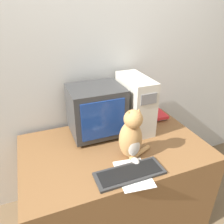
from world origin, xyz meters
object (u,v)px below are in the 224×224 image
object	(u,v)px
pen	(104,170)
cat	(132,136)
crt_monitor	(96,111)
computer_tower	(135,103)
book_stack	(156,115)
keyboard	(130,173)

from	to	relation	value
pen	cat	bearing A→B (deg)	17.04
crt_monitor	cat	world-z (taller)	crt_monitor
computer_tower	cat	bearing A→B (deg)	-119.72
computer_tower	book_stack	bearing A→B (deg)	15.79
crt_monitor	pen	distance (m)	0.53
keyboard	book_stack	world-z (taller)	book_stack
computer_tower	pen	distance (m)	0.68
crt_monitor	cat	size ratio (longest dim) A/B	1.08
computer_tower	cat	world-z (taller)	computer_tower
crt_monitor	computer_tower	distance (m)	0.35
keyboard	book_stack	xyz separation A→B (m)	(0.59, 0.62, 0.02)
computer_tower	cat	distance (m)	0.43
crt_monitor	book_stack	xyz separation A→B (m)	(0.63, 0.06, -0.19)
cat	pen	bearing A→B (deg)	-163.27
computer_tower	book_stack	world-z (taller)	computer_tower
crt_monitor	cat	bearing A→B (deg)	-71.52
crt_monitor	pen	world-z (taller)	crt_monitor
crt_monitor	book_stack	size ratio (longest dim) A/B	2.09
book_stack	pen	world-z (taller)	book_stack
cat	pen	xyz separation A→B (m)	(-0.24, -0.07, -0.17)
crt_monitor	keyboard	distance (m)	0.60
cat	book_stack	distance (m)	0.69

